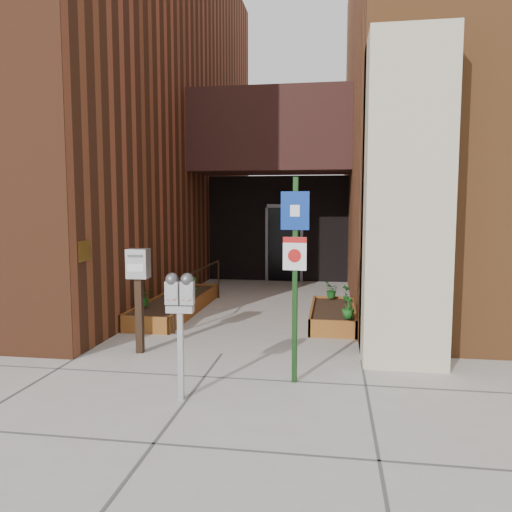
% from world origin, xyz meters
% --- Properties ---
extents(ground, '(80.00, 80.00, 0.00)m').
position_xyz_m(ground, '(0.00, 0.00, 0.00)').
color(ground, '#9E9991').
rests_on(ground, ground).
extents(architecture, '(20.00, 14.60, 10.00)m').
position_xyz_m(architecture, '(-0.18, 6.89, 4.98)').
color(architecture, brown).
rests_on(architecture, ground).
extents(planter_left, '(0.90, 3.60, 0.30)m').
position_xyz_m(planter_left, '(-1.55, 2.70, 0.13)').
color(planter_left, brown).
rests_on(planter_left, ground).
extents(planter_right, '(0.80, 2.20, 0.30)m').
position_xyz_m(planter_right, '(1.60, 2.20, 0.13)').
color(planter_right, brown).
rests_on(planter_right, ground).
extents(handrail, '(0.04, 3.34, 0.90)m').
position_xyz_m(handrail, '(-1.05, 2.65, 0.75)').
color(handrail, black).
rests_on(handrail, ground).
extents(parking_meter, '(0.32, 0.16, 1.43)m').
position_xyz_m(parking_meter, '(-0.06, -1.75, 1.10)').
color(parking_meter, '#B3B3B6').
rests_on(parking_meter, ground).
extents(sign_post, '(0.34, 0.10, 2.49)m').
position_xyz_m(sign_post, '(1.14, -1.02, 1.53)').
color(sign_post, '#143413').
rests_on(sign_post, ground).
extents(payment_dropbox, '(0.31, 0.24, 1.54)m').
position_xyz_m(payment_dropbox, '(-1.20, -0.12, 1.11)').
color(payment_dropbox, black).
rests_on(payment_dropbox, ground).
extents(shrub_left_a, '(0.42, 0.42, 0.34)m').
position_xyz_m(shrub_left_a, '(-1.85, 1.72, 0.47)').
color(shrub_left_a, '#1B5A19').
rests_on(shrub_left_a, planter_left).
extents(shrub_left_b, '(0.31, 0.31, 0.40)m').
position_xyz_m(shrub_left_b, '(-1.25, 2.82, 0.50)').
color(shrub_left_b, '#1E5217').
rests_on(shrub_left_b, planter_left).
extents(shrub_left_c, '(0.24, 0.24, 0.32)m').
position_xyz_m(shrub_left_c, '(-1.85, 3.44, 0.46)').
color(shrub_left_c, '#1F5E1A').
rests_on(shrub_left_c, planter_left).
extents(shrub_left_d, '(0.24, 0.24, 0.32)m').
position_xyz_m(shrub_left_d, '(-1.72, 3.59, 0.46)').
color(shrub_left_d, '#23621C').
rests_on(shrub_left_d, planter_left).
extents(shrub_right_a, '(0.28, 0.28, 0.38)m').
position_xyz_m(shrub_right_a, '(1.85, 1.30, 0.49)').
color(shrub_right_a, '#1A5C1A').
rests_on(shrub_right_a, planter_right).
extents(shrub_right_b, '(0.24, 0.24, 0.32)m').
position_xyz_m(shrub_right_b, '(1.85, 2.81, 0.46)').
color(shrub_right_b, '#164F1A').
rests_on(shrub_right_b, planter_right).
extents(shrub_right_c, '(0.31, 0.31, 0.34)m').
position_xyz_m(shrub_right_c, '(1.57, 3.10, 0.47)').
color(shrub_right_c, '#175218').
rests_on(shrub_right_c, planter_right).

